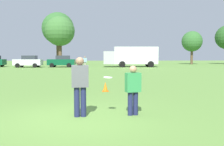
# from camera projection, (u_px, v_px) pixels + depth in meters

# --- Properties ---
(ground_plane) EXTENTS (169.17, 169.17, 0.00)m
(ground_plane) POSITION_uv_depth(u_px,v_px,m) (76.00, 118.00, 7.22)
(ground_plane) COLOR #608C3D
(player_thrower) EXTENTS (0.51, 0.32, 1.75)m
(player_thrower) POSITION_uv_depth(u_px,v_px,m) (80.00, 83.00, 7.31)
(player_thrower) COLOR #1E234C
(player_thrower) RESTS_ON ground
(player_defender) EXTENTS (0.48, 0.34, 1.49)m
(player_defender) POSITION_uv_depth(u_px,v_px,m) (133.00, 88.00, 7.51)
(player_defender) COLOR #1E234C
(player_defender) RESTS_ON ground
(frisbee) EXTENTS (0.27, 0.27, 0.05)m
(frisbee) POSITION_uv_depth(u_px,v_px,m) (108.00, 77.00, 7.50)
(frisbee) COLOR white
(traffic_cone) EXTENTS (0.32, 0.32, 0.48)m
(traffic_cone) POSITION_uv_depth(u_px,v_px,m) (105.00, 87.00, 12.57)
(traffic_cone) COLOR #D8590C
(traffic_cone) RESTS_ON ground
(parked_car_center) EXTENTS (4.28, 2.37, 1.82)m
(parked_car_center) POSITION_uv_depth(u_px,v_px,m) (28.00, 61.00, 38.63)
(parked_car_center) COLOR silver
(parked_car_center) RESTS_ON ground
(parked_car_mid_right) EXTENTS (4.28, 2.37, 1.82)m
(parked_car_mid_right) POSITION_uv_depth(u_px,v_px,m) (62.00, 61.00, 39.46)
(parked_car_mid_right) COLOR #0C4C2D
(parked_car_mid_right) RESTS_ON ground
(box_truck) EXTENTS (8.61, 3.28, 3.18)m
(box_truck) POSITION_uv_depth(u_px,v_px,m) (132.00, 56.00, 40.07)
(box_truck) COLOR white
(box_truck) RESTS_ON ground
(bystander_sideline_watcher) EXTENTS (0.54, 0.50, 1.71)m
(bystander_sideline_watcher) POSITION_uv_depth(u_px,v_px,m) (85.00, 61.00, 36.02)
(bystander_sideline_watcher) COLOR gray
(bystander_sideline_watcher) RESTS_ON ground
(tree_west_oak) EXTENTS (6.77, 6.77, 11.01)m
(tree_west_oak) POSITION_uv_depth(u_px,v_px,m) (58.00, 29.00, 53.63)
(tree_west_oak) COLOR brown
(tree_west_oak) RESTS_ON ground
(tree_west_maple) EXTENTS (6.05, 6.05, 9.83)m
(tree_west_maple) POSITION_uv_depth(u_px,v_px,m) (60.00, 31.00, 51.32)
(tree_west_maple) COLOR brown
(tree_west_maple) RESTS_ON ground
(tree_center_elm) EXTENTS (4.25, 4.25, 6.91)m
(tree_center_elm) POSITION_uv_depth(u_px,v_px,m) (192.00, 41.00, 52.35)
(tree_center_elm) COLOR brown
(tree_center_elm) RESTS_ON ground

